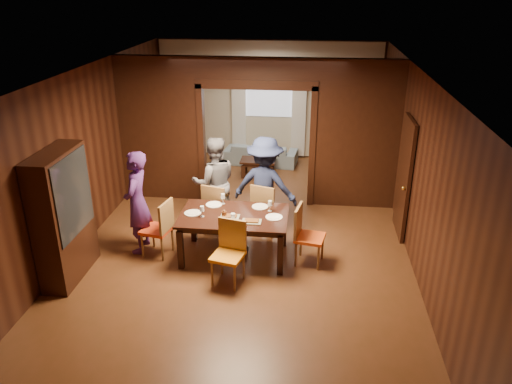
# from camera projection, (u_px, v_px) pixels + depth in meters

# --- Properties ---
(floor) EXTENTS (9.00, 9.00, 0.00)m
(floor) POSITION_uv_depth(u_px,v_px,m) (247.00, 237.00, 8.86)
(floor) COLOR #573218
(floor) RESTS_ON ground
(ceiling) EXTENTS (5.50, 9.00, 0.02)m
(ceiling) POSITION_uv_depth(u_px,v_px,m) (245.00, 72.00, 7.72)
(ceiling) COLOR silver
(ceiling) RESTS_ON room_walls
(room_walls) EXTENTS (5.52, 9.01, 2.90)m
(room_walls) POSITION_uv_depth(u_px,v_px,m) (258.00, 126.00, 9.99)
(room_walls) COLOR black
(room_walls) RESTS_ON floor
(person_purple) EXTENTS (0.43, 0.64, 1.73)m
(person_purple) POSITION_uv_depth(u_px,v_px,m) (137.00, 202.00, 8.13)
(person_purple) COLOR #462161
(person_purple) RESTS_ON floor
(person_grey) EXTENTS (0.98, 0.86, 1.70)m
(person_grey) POSITION_uv_depth(u_px,v_px,m) (215.00, 183.00, 8.96)
(person_grey) COLOR slate
(person_grey) RESTS_ON floor
(person_navy) EXTENTS (1.25, 0.87, 1.77)m
(person_navy) POSITION_uv_depth(u_px,v_px,m) (265.00, 186.00, 8.73)
(person_navy) COLOR #1C2446
(person_navy) RESTS_ON floor
(sofa) EXTENTS (1.83, 0.88, 0.51)m
(sofa) POSITION_uv_depth(u_px,v_px,m) (261.00, 154.00, 12.29)
(sofa) COLOR #7D93A4
(sofa) RESTS_ON floor
(serving_bowl) EXTENTS (0.34, 0.34, 0.08)m
(serving_bowl) POSITION_uv_depth(u_px,v_px,m) (238.00, 211.00, 8.00)
(serving_bowl) COLOR black
(serving_bowl) RESTS_ON dining_table
(dining_table) EXTENTS (1.72, 1.07, 0.76)m
(dining_table) POSITION_uv_depth(u_px,v_px,m) (234.00, 236.00, 8.10)
(dining_table) COLOR black
(dining_table) RESTS_ON floor
(coffee_table) EXTENTS (0.80, 0.50, 0.40)m
(coffee_table) POSITION_uv_depth(u_px,v_px,m) (258.00, 168.00, 11.53)
(coffee_table) COLOR black
(coffee_table) RESTS_ON floor
(chair_left) EXTENTS (0.52, 0.52, 0.97)m
(chair_left) POSITION_uv_depth(u_px,v_px,m) (156.00, 228.00, 8.13)
(chair_left) COLOR red
(chair_left) RESTS_ON floor
(chair_right) EXTENTS (0.52, 0.52, 0.97)m
(chair_right) POSITION_uv_depth(u_px,v_px,m) (310.00, 236.00, 7.88)
(chair_right) COLOR #F05316
(chair_right) RESTS_ON floor
(chair_far_l) EXTENTS (0.55, 0.55, 0.97)m
(chair_far_l) POSITION_uv_depth(u_px,v_px,m) (219.00, 208.00, 8.83)
(chair_far_l) COLOR orange
(chair_far_l) RESTS_ON floor
(chair_far_r) EXTENTS (0.55, 0.55, 0.97)m
(chair_far_r) POSITION_uv_depth(u_px,v_px,m) (267.00, 208.00, 8.84)
(chair_far_r) COLOR red
(chair_far_r) RESTS_ON floor
(chair_near) EXTENTS (0.53, 0.53, 0.97)m
(chair_near) POSITION_uv_depth(u_px,v_px,m) (228.00, 254.00, 7.35)
(chair_near) COLOR orange
(chair_near) RESTS_ON floor
(hutch) EXTENTS (0.40, 1.20, 2.00)m
(hutch) POSITION_uv_depth(u_px,v_px,m) (63.00, 216.00, 7.35)
(hutch) COLOR black
(hutch) RESTS_ON floor
(door_right) EXTENTS (0.06, 0.90, 2.10)m
(door_right) POSITION_uv_depth(u_px,v_px,m) (404.00, 178.00, 8.63)
(door_right) COLOR black
(door_right) RESTS_ON floor
(window_far) EXTENTS (1.20, 0.03, 1.30)m
(window_far) POSITION_uv_depth(u_px,v_px,m) (269.00, 90.00, 12.25)
(window_far) COLOR silver
(window_far) RESTS_ON back_wall
(curtain_left) EXTENTS (0.35, 0.06, 2.40)m
(curtain_left) POSITION_uv_depth(u_px,v_px,m) (239.00, 108.00, 12.46)
(curtain_left) COLOR white
(curtain_left) RESTS_ON back_wall
(curtain_right) EXTENTS (0.35, 0.06, 2.40)m
(curtain_right) POSITION_uv_depth(u_px,v_px,m) (299.00, 110.00, 12.31)
(curtain_right) COLOR white
(curtain_right) RESTS_ON back_wall
(plate_left) EXTENTS (0.27, 0.27, 0.01)m
(plate_left) POSITION_uv_depth(u_px,v_px,m) (193.00, 213.00, 7.99)
(plate_left) COLOR silver
(plate_left) RESTS_ON dining_table
(plate_far_l) EXTENTS (0.27, 0.27, 0.01)m
(plate_far_l) POSITION_uv_depth(u_px,v_px,m) (214.00, 205.00, 8.29)
(plate_far_l) COLOR white
(plate_far_l) RESTS_ON dining_table
(plate_far_r) EXTENTS (0.27, 0.27, 0.01)m
(plate_far_r) POSITION_uv_depth(u_px,v_px,m) (260.00, 207.00, 8.22)
(plate_far_r) COLOR silver
(plate_far_r) RESTS_ON dining_table
(plate_right) EXTENTS (0.27, 0.27, 0.01)m
(plate_right) POSITION_uv_depth(u_px,v_px,m) (274.00, 217.00, 7.86)
(plate_right) COLOR white
(plate_right) RESTS_ON dining_table
(plate_near) EXTENTS (0.27, 0.27, 0.01)m
(plate_near) POSITION_uv_depth(u_px,v_px,m) (232.00, 224.00, 7.62)
(plate_near) COLOR white
(plate_near) RESTS_ON dining_table
(platter_a) EXTENTS (0.30, 0.20, 0.04)m
(platter_a) POSITION_uv_depth(u_px,v_px,m) (230.00, 216.00, 7.86)
(platter_a) COLOR gray
(platter_a) RESTS_ON dining_table
(platter_b) EXTENTS (0.30, 0.20, 0.04)m
(platter_b) POSITION_uv_depth(u_px,v_px,m) (252.00, 221.00, 7.70)
(platter_b) COLOR gray
(platter_b) RESTS_ON dining_table
(wineglass_left) EXTENTS (0.08, 0.08, 0.18)m
(wineglass_left) POSITION_uv_depth(u_px,v_px,m) (202.00, 211.00, 7.85)
(wineglass_left) COLOR white
(wineglass_left) RESTS_ON dining_table
(wineglass_far) EXTENTS (0.08, 0.08, 0.18)m
(wineglass_far) POSITION_uv_depth(u_px,v_px,m) (223.00, 199.00, 8.30)
(wineglass_far) COLOR silver
(wineglass_far) RESTS_ON dining_table
(wineglass_right) EXTENTS (0.08, 0.08, 0.18)m
(wineglass_right) POSITION_uv_depth(u_px,v_px,m) (270.00, 206.00, 8.04)
(wineglass_right) COLOR silver
(wineglass_right) RESTS_ON dining_table
(tumbler) EXTENTS (0.07, 0.07, 0.14)m
(tumbler) POSITION_uv_depth(u_px,v_px,m) (233.00, 218.00, 7.69)
(tumbler) COLOR white
(tumbler) RESTS_ON dining_table
(condiment_jar) EXTENTS (0.08, 0.08, 0.11)m
(condiment_jar) POSITION_uv_depth(u_px,v_px,m) (224.00, 214.00, 7.86)
(condiment_jar) COLOR #4E2712
(condiment_jar) RESTS_ON dining_table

